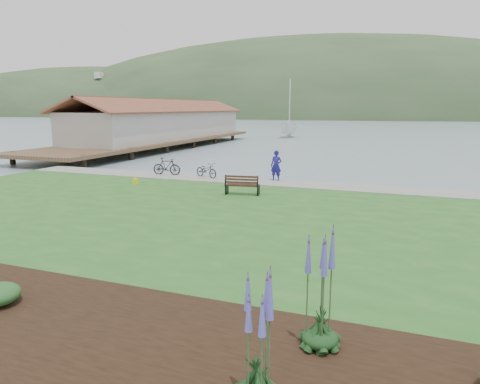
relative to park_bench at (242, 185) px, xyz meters
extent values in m
plane|color=slate|center=(1.48, -3.20, -0.89)|extent=(600.00, 600.00, 0.00)
cube|color=#255A1F|center=(1.48, -5.20, -0.69)|extent=(34.00, 20.00, 0.40)
cube|color=gray|center=(1.48, 3.70, -0.47)|extent=(34.00, 2.20, 0.03)
cube|color=black|center=(4.48, -13.00, -0.47)|extent=(24.00, 4.40, 0.04)
cube|color=#4C3826|center=(-18.52, 22.80, -0.04)|extent=(8.00, 36.00, 0.30)
cube|color=#B2ADA3|center=(-18.52, 24.80, 1.61)|extent=(6.40, 28.00, 3.00)
cube|color=black|center=(-0.02, 0.10, -0.05)|extent=(1.63, 0.78, 0.05)
cube|color=black|center=(0.03, -0.19, 0.25)|extent=(1.57, 0.39, 0.49)
cube|color=black|center=(-0.77, -0.01, -0.27)|extent=(0.14, 0.54, 0.43)
cube|color=black|center=(0.74, 0.22, -0.27)|extent=(0.14, 0.54, 0.43)
imported|color=navy|center=(0.43, 4.30, 0.52)|extent=(0.75, 0.54, 2.01)
imported|color=black|center=(-3.72, 4.00, -0.04)|extent=(1.22, 1.79, 0.89)
imported|color=black|center=(-6.37, 4.00, 0.04)|extent=(0.71, 1.79, 1.05)
imported|color=silver|center=(-9.11, 45.08, -0.89)|extent=(11.79, 11.95, 27.54)
cube|color=yellow|center=(-6.28, 0.57, -0.33)|extent=(0.19, 0.30, 0.32)
cone|color=#47439D|center=(5.24, -13.58, 0.79)|extent=(0.40, 0.40, 1.86)
ellipsoid|color=#123315|center=(5.79, -11.83, -0.29)|extent=(0.62, 0.62, 0.31)
cone|color=#47439D|center=(5.79, -11.83, 0.90)|extent=(0.36, 0.36, 2.08)
camera|label=1|loc=(6.85, -18.52, 3.55)|focal=32.00mm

